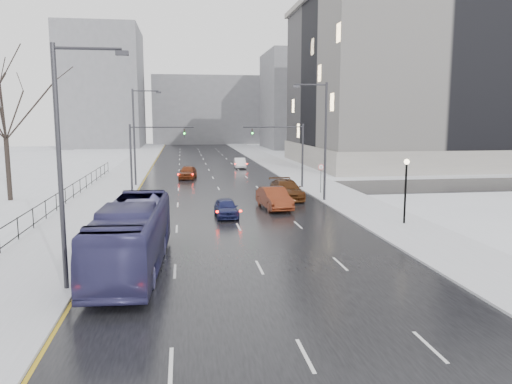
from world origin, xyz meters
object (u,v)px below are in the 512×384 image
streetlight_l_near (65,156)px  sedan_center_near (226,208)px  mast_signal_left (142,149)px  sedan_right_distant (240,163)px  mast_signal_right (292,148)px  streetlight_r_mid (323,136)px  no_uturn_sign (321,170)px  lamppost_r_mid (406,182)px  tree_park_e (11,201)px  sedan_center_far (188,172)px  bus (132,236)px  sedan_right_near (274,198)px  streetlight_l_far (136,132)px  sedan_right_far (286,190)px

streetlight_l_near → sedan_center_near: (7.67, 14.46, -4.91)m
mast_signal_left → sedan_right_distant: bearing=60.6°
streetlight_l_near → mast_signal_right: size_ratio=1.54×
streetlight_r_mid → no_uturn_sign: size_ratio=3.70×
lamppost_r_mid → mast_signal_left: (-18.33, 18.00, 1.16)m
tree_park_e → sedan_center_far: tree_park_e is taller
mast_signal_left → sedan_right_distant: mast_signal_left is taller
bus → sedan_right_near: bearing=59.6°
sedan_center_near → sedan_right_near: 4.81m
streetlight_l_near → sedan_right_distant: bearing=75.5°
mast_signal_right → streetlight_r_mid: bearing=-84.0°
sedan_center_far → no_uturn_sign: bearing=-40.7°
streetlight_l_near → bus: (2.21, 2.71, -3.99)m
mast_signal_right → sedan_center_far: size_ratio=1.44×
no_uturn_sign → streetlight_l_near: bearing=-125.9°
streetlight_l_far → sedan_right_near: size_ratio=1.97×
mast_signal_right → no_uturn_sign: 4.77m
streetlight_r_mid → sedan_center_far: 21.38m
bus → sedan_center_near: size_ratio=2.92×
lamppost_r_mid → sedan_right_far: bearing=115.8°
tree_park_e → streetlight_r_mid: size_ratio=1.35×
streetlight_l_near → streetlight_l_far: size_ratio=1.00×
bus → sedan_right_distant: 47.45m
streetlight_r_mid → sedan_center_near: size_ratio=2.56×
streetlight_l_far → mast_signal_left: bearing=-78.1°
sedan_right_far → streetlight_l_near: bearing=-123.9°
tree_park_e → sedan_right_far: 23.75m
streetlight_r_mid → bus: (-14.13, -17.29, -3.99)m
streetlight_l_near → mast_signal_left: streetlight_l_near is taller
streetlight_l_far → sedan_right_distant: size_ratio=2.35×
mast_signal_left → bus: bearing=-86.9°
bus → sedan_right_near: size_ratio=2.24×
lamppost_r_mid → sedan_right_near: (-7.50, 7.11, -2.07)m
lamppost_r_mid → sedan_right_distant: lamppost_r_mid is taller
mast_signal_right → sedan_right_distant: (-2.83, 20.99, -3.36)m
streetlight_r_mid → sedan_right_distant: (-3.67, 28.99, -4.88)m
sedan_right_near → no_uturn_sign: bearing=44.5°
tree_park_e → sedan_right_near: size_ratio=2.66×
sedan_center_near → streetlight_l_near: bearing=-118.9°
streetlight_r_mid → sedan_center_near: streetlight_r_mid is taller
mast_signal_right → sedan_right_near: bearing=-109.4°
mast_signal_right → sedan_right_near: (-3.83, -10.88, -3.23)m
streetlight_l_far → sedan_right_far: size_ratio=1.75×
mast_signal_right → sedan_right_near: 11.98m
streetlight_r_mid → mast_signal_left: 17.50m
lamppost_r_mid → mast_signal_right: size_ratio=0.66×
bus → streetlight_r_mid: bearing=53.7°
streetlight_r_mid → sedan_right_far: bearing=150.1°
sedan_right_distant → sedan_right_far: bearing=-85.9°
mast_signal_left → sedan_right_far: bearing=-26.7°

